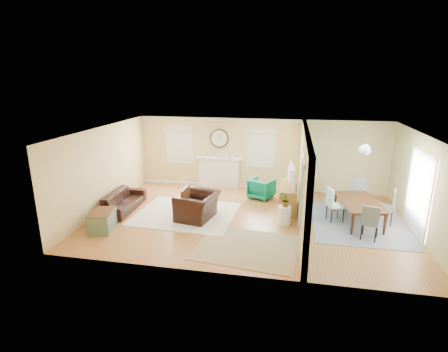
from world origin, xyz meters
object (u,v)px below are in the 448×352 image
Objects in this scene: sofa at (123,201)px; green_chair at (261,188)px; credenza at (288,198)px; eames_chair at (197,206)px; dining_table at (359,212)px.

green_chair is at bearing -67.22° from sofa.
credenza is (0.92, -0.94, 0.05)m from green_chair.
credenza reaches higher than eames_chair.
green_chair is at bearing 53.09° from dining_table.
credenza is 0.83× the size of dining_table.
dining_table is (2.94, -1.56, -0.02)m from green_chair.
green_chair is (4.16, 1.92, 0.06)m from sofa.
green_chair is 1.31m from credenza.
sofa is at bearing -85.21° from eames_chair.
sofa is 5.18m from credenza.
sofa is at bearing 83.97° from dining_table.
green_chair reaches higher than dining_table.
eames_chair is (2.48, -0.26, 0.10)m from sofa.
eames_chair is 2.88m from credenza.
eames_chair is at bearing 75.42° from green_chair.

